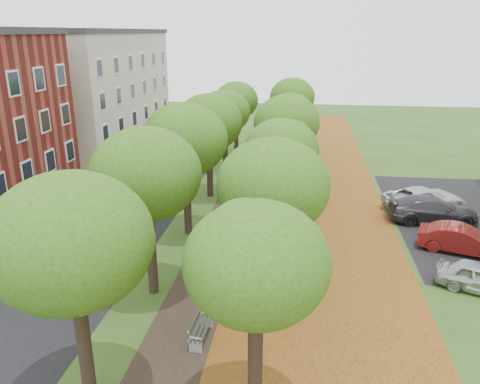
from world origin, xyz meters
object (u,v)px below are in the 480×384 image
(car_red, at_px, (462,240))
(car_grey, at_px, (433,210))
(car_white, at_px, (425,199))
(bench, at_px, (200,329))

(car_red, distance_m, car_grey, 3.86)
(car_grey, height_order, car_white, car_grey)
(car_red, height_order, car_white, car_white)
(car_red, bearing_deg, car_grey, 24.11)
(bench, relative_size, car_white, 0.33)
(car_grey, distance_m, car_white, 1.88)
(car_white, bearing_deg, car_grey, 158.66)
(car_grey, bearing_deg, car_white, -2.39)
(car_red, height_order, car_grey, car_grey)
(car_red, bearing_deg, car_white, 22.02)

